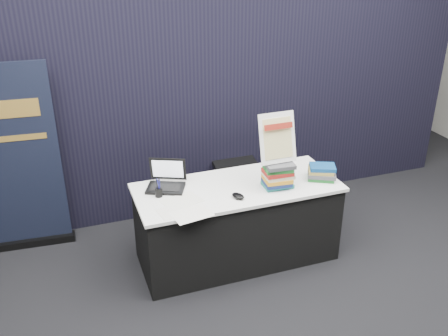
% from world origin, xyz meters
% --- Properties ---
extents(floor, '(8.00, 8.00, 0.00)m').
position_xyz_m(floor, '(0.00, 0.00, 0.00)').
color(floor, black).
rests_on(floor, ground).
extents(wall_back, '(8.00, 0.02, 3.50)m').
position_xyz_m(wall_back, '(0.00, 4.00, 1.75)').
color(wall_back, '#A19F98').
rests_on(wall_back, floor).
extents(drape_partition, '(6.00, 0.08, 2.40)m').
position_xyz_m(drape_partition, '(0.00, 1.60, 1.20)').
color(drape_partition, black).
rests_on(drape_partition, floor).
extents(display_table, '(1.80, 0.75, 0.75)m').
position_xyz_m(display_table, '(0.00, 0.55, 0.38)').
color(display_table, black).
rests_on(display_table, floor).
extents(laptop, '(0.38, 0.37, 0.24)m').
position_xyz_m(laptop, '(-0.61, 0.75, 0.81)').
color(laptop, black).
rests_on(laptop, display_table).
extents(mouse, '(0.12, 0.15, 0.04)m').
position_xyz_m(mouse, '(-0.07, 0.35, 0.77)').
color(mouse, black).
rests_on(mouse, display_table).
extents(brochure_left, '(0.34, 0.27, 0.00)m').
position_xyz_m(brochure_left, '(-0.51, 0.22, 0.75)').
color(brochure_left, white).
rests_on(brochure_left, display_table).
extents(brochure_mid, '(0.31, 0.24, 0.00)m').
position_xyz_m(brochure_mid, '(-0.62, 0.31, 0.75)').
color(brochure_mid, silver).
rests_on(brochure_mid, display_table).
extents(brochure_right, '(0.36, 0.31, 0.00)m').
position_xyz_m(brochure_right, '(-0.53, 0.45, 0.75)').
color(brochure_right, silver).
rests_on(brochure_right, display_table).
extents(pen_cup, '(0.08, 0.08, 0.08)m').
position_xyz_m(pen_cup, '(-0.69, 0.60, 0.79)').
color(pen_cup, black).
rests_on(pen_cup, display_table).
extents(book_stack_tall, '(0.26, 0.21, 0.23)m').
position_xyz_m(book_stack_tall, '(0.32, 0.42, 0.87)').
color(book_stack_tall, '#1D6F67').
rests_on(book_stack_tall, display_table).
extents(book_stack_short, '(0.29, 0.26, 0.13)m').
position_xyz_m(book_stack_short, '(0.76, 0.43, 0.82)').
color(book_stack_short, '#1B6626').
rests_on(book_stack_short, display_table).
extents(info_sign, '(0.33, 0.16, 0.44)m').
position_xyz_m(info_sign, '(0.32, 0.45, 1.20)').
color(info_sign, black).
rests_on(info_sign, book_stack_tall).
extents(pullup_banner, '(0.77, 0.16, 1.79)m').
position_xyz_m(pullup_banner, '(-1.78, 1.42, 0.79)').
color(pullup_banner, black).
rests_on(pullup_banner, floor).
extents(stacking_chair, '(0.52, 0.52, 1.03)m').
position_xyz_m(stacking_chair, '(0.32, 1.44, 0.57)').
color(stacking_chair, black).
rests_on(stacking_chair, floor).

